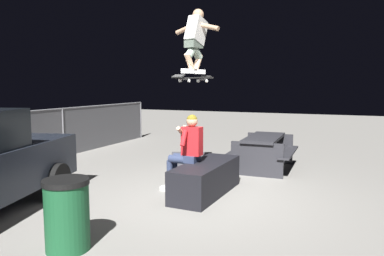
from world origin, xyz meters
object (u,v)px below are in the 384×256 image
at_px(skater_airborne, 195,38).
at_px(kicker_ramp, 191,166).
at_px(picnic_table_back, 264,147).
at_px(ledge_box_main, 206,179).
at_px(skateboard, 194,78).
at_px(trash_bin, 67,214).
at_px(person_sitting_on_ledge, 186,148).

height_order(skater_airborne, kicker_ramp, skater_airborne).
bearing_deg(skater_airborne, kicker_ramp, 25.70).
bearing_deg(picnic_table_back, kicker_ramp, 115.28).
distance_m(ledge_box_main, picnic_table_back, 2.43).
height_order(skateboard, skater_airborne, skater_airborne).
distance_m(skater_airborne, kicker_ramp, 3.13).
relative_size(picnic_table_back, trash_bin, 2.07).
bearing_deg(picnic_table_back, trash_bin, 166.54).
xyz_separation_m(person_sitting_on_ledge, skateboard, (0.10, -0.10, 1.23)).
bearing_deg(kicker_ramp, skater_airborne, -154.30).
bearing_deg(person_sitting_on_ledge, ledge_box_main, -88.41).
relative_size(ledge_box_main, skateboard, 1.74).
bearing_deg(picnic_table_back, ledge_box_main, 167.87).
distance_m(ledge_box_main, trash_bin, 2.77).
relative_size(skater_airborne, kicker_ramp, 0.90).
distance_m(skater_airborne, trash_bin, 3.66).
height_order(person_sitting_on_ledge, kicker_ramp, person_sitting_on_ledge).
distance_m(person_sitting_on_ledge, kicker_ramp, 1.92).
relative_size(ledge_box_main, skater_airborne, 1.61).
xyz_separation_m(picnic_table_back, trash_bin, (-5.04, 1.21, -0.08)).
xyz_separation_m(kicker_ramp, trash_bin, (-4.33, -0.29, 0.35)).
bearing_deg(skater_airborne, skateboard, 168.64).
relative_size(kicker_ramp, picnic_table_back, 0.72).
height_order(ledge_box_main, person_sitting_on_ledge, person_sitting_on_ledge).
bearing_deg(ledge_box_main, skateboard, 71.26).
xyz_separation_m(skateboard, kicker_ramp, (1.56, 0.71, -1.96)).
distance_m(picnic_table_back, trash_bin, 5.18).
bearing_deg(skater_airborne, trash_bin, 171.27).
bearing_deg(ledge_box_main, picnic_table_back, -12.13).
xyz_separation_m(skater_airborne, kicker_ramp, (1.51, 0.73, -2.64)).
relative_size(person_sitting_on_ledge, trash_bin, 1.67).
relative_size(skater_airborne, trash_bin, 1.34).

